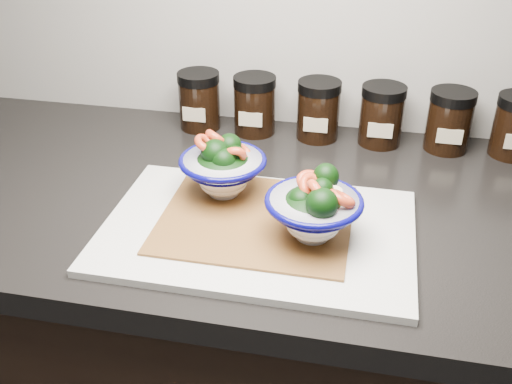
% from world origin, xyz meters
% --- Properties ---
extents(countertop, '(3.50, 0.60, 0.04)m').
position_xyz_m(countertop, '(0.00, 1.45, 0.88)').
color(countertop, black).
rests_on(countertop, cabinet).
extents(cutting_board, '(0.45, 0.30, 0.01)m').
position_xyz_m(cutting_board, '(-0.09, 1.34, 0.91)').
color(cutting_board, silver).
rests_on(cutting_board, countertop).
extents(bamboo_mat, '(0.28, 0.24, 0.00)m').
position_xyz_m(bamboo_mat, '(-0.10, 1.36, 0.91)').
color(bamboo_mat, '#9D682F').
rests_on(bamboo_mat, cutting_board).
extents(bowl_left, '(0.14, 0.14, 0.11)m').
position_xyz_m(bowl_left, '(-0.16, 1.42, 0.96)').
color(bowl_left, white).
rests_on(bowl_left, bamboo_mat).
extents(bowl_right, '(0.14, 0.14, 0.11)m').
position_xyz_m(bowl_right, '(-0.01, 1.33, 0.96)').
color(bowl_right, white).
rests_on(bowl_right, bamboo_mat).
extents(spice_jar_a, '(0.08, 0.08, 0.11)m').
position_xyz_m(spice_jar_a, '(-0.28, 1.69, 0.96)').
color(spice_jar_a, black).
rests_on(spice_jar_a, countertop).
extents(spice_jar_b, '(0.08, 0.08, 0.11)m').
position_xyz_m(spice_jar_b, '(-0.17, 1.69, 0.96)').
color(spice_jar_b, black).
rests_on(spice_jar_b, countertop).
extents(spice_jar_c, '(0.08, 0.08, 0.11)m').
position_xyz_m(spice_jar_c, '(-0.05, 1.69, 0.96)').
color(spice_jar_c, black).
rests_on(spice_jar_c, countertop).
extents(spice_jar_d, '(0.08, 0.08, 0.11)m').
position_xyz_m(spice_jar_d, '(0.07, 1.69, 0.96)').
color(spice_jar_d, black).
rests_on(spice_jar_d, countertop).
extents(spice_jar_e, '(0.08, 0.08, 0.11)m').
position_xyz_m(spice_jar_e, '(0.19, 1.69, 0.96)').
color(spice_jar_e, black).
rests_on(spice_jar_e, countertop).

